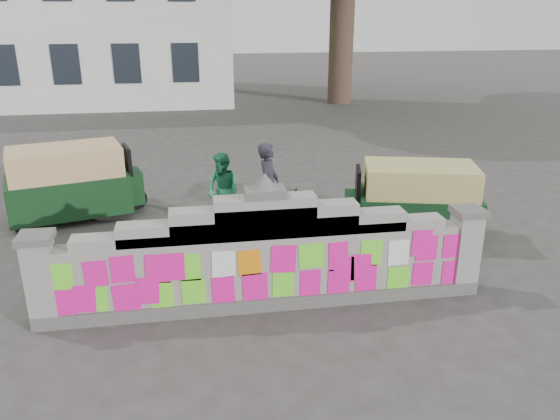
{
  "coord_description": "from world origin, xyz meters",
  "views": [
    {
      "loc": [
        -0.94,
        -6.95,
        4.05
      ],
      "look_at": [
        0.37,
        1.0,
        1.1
      ],
      "focal_mm": 35.0,
      "sensor_mm": 36.0,
      "label": 1
    }
  ],
  "objects": [
    {
      "name": "ground",
      "position": [
        0.0,
        0.0,
        0.0
      ],
      "size": [
        100.0,
        100.0,
        0.0
      ],
      "primitive_type": "plane",
      "color": "#383533",
      "rests_on": "ground"
    },
    {
      "name": "parapet_wall",
      "position": [
        -0.0,
        -0.01,
        0.75
      ],
      "size": [
        6.48,
        0.44,
        2.01
      ],
      "color": "#4C4C49",
      "rests_on": "ground"
    },
    {
      "name": "building",
      "position": [
        -7.0,
        21.98,
        4.01
      ],
      "size": [
        16.0,
        10.0,
        8.9
      ],
      "color": "silver",
      "rests_on": "ground"
    },
    {
      "name": "cyclist_bike",
      "position": [
        0.4,
        2.49,
        0.47
      ],
      "size": [
        1.88,
        1.19,
        0.93
      ],
      "primitive_type": "imported",
      "rotation": [
        0.0,
        0.0,
        1.22
      ],
      "color": "black",
      "rests_on": "ground"
    },
    {
      "name": "cyclist_rider",
      "position": [
        0.4,
        2.49,
        0.79
      ],
      "size": [
        0.55,
        0.67,
        1.58
      ],
      "primitive_type": "imported",
      "rotation": [
        0.0,
        0.0,
        1.22
      ],
      "color": "#222129",
      "rests_on": "ground"
    },
    {
      "name": "pedestrian",
      "position": [
        -0.38,
        3.25,
        0.74
      ],
      "size": [
        0.9,
        0.91,
        1.48
      ],
      "primitive_type": "imported",
      "rotation": [
        0.0,
        0.0,
        -0.84
      ],
      "color": "#258859",
      "rests_on": "ground"
    },
    {
      "name": "rickshaw_left",
      "position": [
        -3.4,
        4.21,
        0.78
      ],
      "size": [
        2.8,
        1.83,
        1.5
      ],
      "rotation": [
        0.0,
        0.0,
        0.27
      ],
      "color": "#113317",
      "rests_on": "ground"
    },
    {
      "name": "rickshaw_right",
      "position": [
        3.11,
        2.12,
        0.73
      ],
      "size": [
        2.62,
        1.69,
        1.41
      ],
      "rotation": [
        0.0,
        0.0,
        2.89
      ],
      "color": "black",
      "rests_on": "ground"
    }
  ]
}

